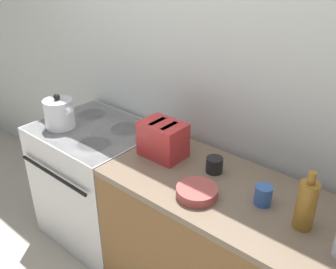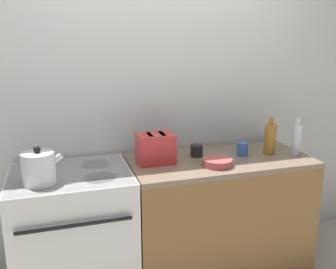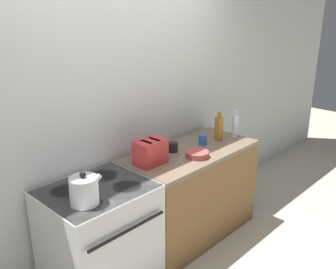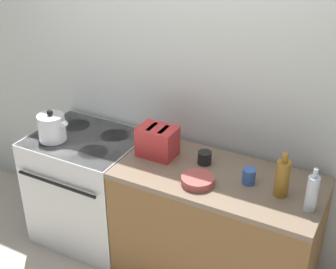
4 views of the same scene
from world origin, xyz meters
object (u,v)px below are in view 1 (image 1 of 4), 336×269
(cup_black, at_px, (214,165))
(bowl, at_px, (197,192))
(kettle, at_px, (59,113))
(stove, at_px, (98,181))
(cup_blue, at_px, (263,195))
(toaster, at_px, (163,140))
(bottle_amber, at_px, (306,205))

(cup_black, relative_size, bowl, 0.44)
(cup_black, bearing_deg, kettle, -168.95)
(kettle, distance_m, bowl, 1.17)
(stove, relative_size, bowl, 4.30)
(stove, distance_m, cup_black, 1.04)
(cup_blue, bearing_deg, toaster, 177.10)
(bottle_amber, height_order, bowl, bottle_amber)
(stove, xyz_separation_m, toaster, (0.60, 0.04, 0.54))
(toaster, xyz_separation_m, bottle_amber, (0.87, -0.06, 0.02))
(stove, distance_m, toaster, 0.80)
(bottle_amber, relative_size, cup_blue, 2.91)
(cup_blue, bearing_deg, stove, -179.61)
(cup_black, xyz_separation_m, bowl, (0.06, -0.24, -0.02))
(cup_blue, bearing_deg, bottle_amber, -8.21)
(stove, bearing_deg, kettle, -145.38)
(toaster, xyz_separation_m, bowl, (0.39, -0.19, -0.08))
(cup_black, bearing_deg, bowl, -75.92)
(bottle_amber, relative_size, cup_black, 3.11)
(stove, bearing_deg, cup_black, 5.58)
(kettle, bearing_deg, toaster, 12.15)
(bottle_amber, bearing_deg, cup_blue, 171.79)
(stove, relative_size, kettle, 3.64)
(toaster, bearing_deg, kettle, -167.85)
(kettle, height_order, cup_black, kettle)
(kettle, bearing_deg, stove, 34.62)
(cup_black, bearing_deg, stove, -174.42)
(kettle, xyz_separation_m, toaster, (0.78, 0.17, 0.01))
(bottle_amber, xyz_separation_m, cup_black, (-0.55, 0.11, -0.08))
(cup_black, relative_size, cup_blue, 0.93)
(toaster, bearing_deg, bowl, -26.36)
(kettle, xyz_separation_m, bottle_amber, (1.65, 0.10, 0.02))
(kettle, distance_m, bottle_amber, 1.65)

